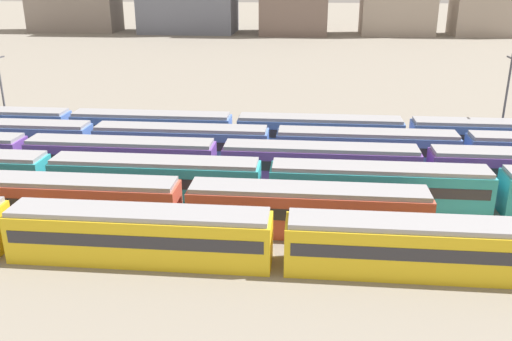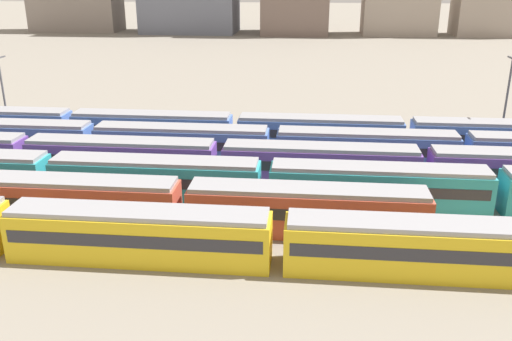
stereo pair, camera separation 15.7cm
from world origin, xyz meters
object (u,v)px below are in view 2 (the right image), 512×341
(train_track_2, at_px, (378,187))
(train_track_3, at_px, (424,168))
(train_track_0, at_px, (278,241))
(train_track_5, at_px, (407,135))
(train_track_1, at_px, (65,200))
(catenary_pole_1, at_px, (507,96))
(train_track_4, at_px, (366,149))
(catenary_pole_3, at_px, (3,89))

(train_track_2, bearing_deg, train_track_3, 47.99)
(train_track_0, height_order, train_track_2, same)
(train_track_5, bearing_deg, train_track_1, -144.82)
(train_track_3, height_order, catenary_pole_1, catenary_pole_1)
(train_track_4, height_order, catenary_pole_1, catenary_pole_1)
(train_track_1, relative_size, train_track_3, 0.50)
(train_track_4, bearing_deg, train_track_1, -147.67)
(train_track_0, distance_m, train_track_2, 12.95)
(train_track_1, distance_m, train_track_3, 31.20)
(train_track_4, distance_m, catenary_pole_1, 18.20)
(train_track_3, distance_m, catenary_pole_1, 17.82)
(train_track_0, distance_m, train_track_5, 28.85)
(train_track_1, height_order, catenary_pole_3, catenary_pole_3)
(train_track_3, xyz_separation_m, catenary_pole_1, (10.96, 13.50, 3.89))
(train_track_2, bearing_deg, train_track_0, -126.60)
(train_track_0, relative_size, catenary_pole_3, 7.74)
(train_track_0, distance_m, train_track_4, 22.16)
(train_track_5, bearing_deg, catenary_pole_1, 15.92)
(train_track_1, bearing_deg, catenary_pole_1, 30.62)
(train_track_1, bearing_deg, train_track_2, 11.88)
(catenary_pole_1, relative_size, catenary_pole_3, 1.09)
(train_track_0, bearing_deg, train_track_3, 51.50)
(train_track_4, relative_size, catenary_pole_1, 8.93)
(train_track_1, relative_size, train_track_2, 0.60)
(train_track_3, bearing_deg, train_track_0, -128.50)
(train_track_0, distance_m, train_track_1, 17.78)
(catenary_pole_1, bearing_deg, train_track_2, -129.92)
(train_track_3, relative_size, catenary_pole_3, 11.66)
(train_track_1, distance_m, train_track_4, 29.17)
(train_track_1, bearing_deg, train_track_3, 19.47)
(catenary_pole_1, bearing_deg, train_track_4, -152.18)
(train_track_5, bearing_deg, train_track_2, -107.04)
(train_track_1, bearing_deg, catenary_pole_3, 126.74)
(train_track_1, xyz_separation_m, train_track_5, (29.51, 20.80, 0.00))
(train_track_3, bearing_deg, train_track_2, -132.01)
(train_track_4, xyz_separation_m, catenary_pole_1, (15.73, 8.30, 3.89))
(train_track_0, relative_size, train_track_4, 0.80)
(catenary_pole_3, bearing_deg, train_track_4, -11.14)
(train_track_5, height_order, catenary_pole_1, catenary_pole_1)
(train_track_0, bearing_deg, train_track_2, 53.40)
(train_track_1, xyz_separation_m, train_track_2, (24.73, 5.20, 0.00))
(train_track_0, distance_m, catenary_pole_3, 45.63)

